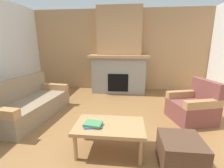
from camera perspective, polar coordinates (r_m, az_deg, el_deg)
The scene contains 8 objects.
ground at distance 3.00m, azimuth -0.71°, elevation -16.96°, with size 9.00×9.00×0.00m, color brown.
wall_back_wood_panel at distance 5.56m, azimuth 2.81°, elevation 12.10°, with size 6.00×0.12×2.70m, color tan.
fireplace at distance 5.20m, azimuth 2.57°, elevation 9.89°, with size 1.90×0.82×2.70m.
couch at distance 3.87m, azimuth -27.95°, elevation -6.63°, with size 1.03×1.88×0.85m.
armchair at distance 3.70m, azimuth 27.47°, elevation -7.38°, with size 0.94×0.94×0.85m.
coffee_table at distance 2.36m, azimuth -0.93°, elevation -15.73°, with size 1.00×0.60×0.43m.
ottoman at distance 2.37m, azimuth 23.61°, elevation -21.94°, with size 0.52×0.52×0.40m, color #4C3323.
book_stack_near_edge at distance 2.30m, azimuth -6.88°, elevation -14.37°, with size 0.27×0.23×0.05m.
Camera 1 is at (0.29, -2.55, 1.55)m, focal length 25.07 mm.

